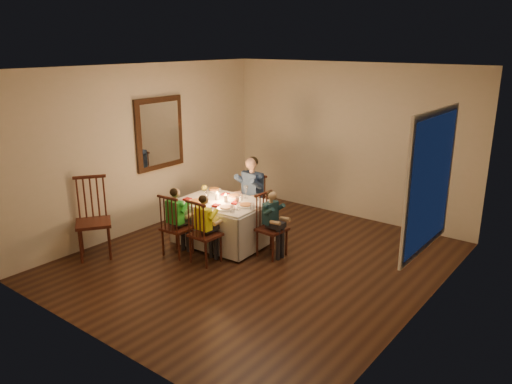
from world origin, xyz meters
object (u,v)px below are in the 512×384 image
Objects in this scene: chair_end at (272,256)px; adult at (251,230)px; child_green at (178,254)px; chair_adult at (251,230)px; chair_near_left at (178,254)px; serving_bowl at (214,191)px; dining_table at (222,213)px; chair_near_right at (206,262)px; child_yellow at (206,262)px; child_teal at (272,256)px; chair_extra at (97,256)px.

chair_end is 0.76× the size of adult.
chair_adult is at bearing -103.39° from child_green.
adult is (0.22, 1.40, 0.00)m from chair_near_left.
child_green is at bearing 129.53° from chair_end.
chair_adult is 4.51× the size of serving_bowl.
dining_table is 1.47× the size of chair_near_right.
chair_near_left and chair_near_right have the same top height.
child_yellow is at bearing -54.29° from serving_bowl.
chair_near_right is 0.94m from chair_end.
chair_near_left is (-0.23, -0.71, -0.47)m from dining_table.
chair_near_left is at bearing -92.30° from chair_adult.
dining_table reaches higher than child_teal.
chair_extra is at bearing 32.53° from child_yellow.
chair_near_right is 1.36m from adult.
chair_near_right is 0.76× the size of adult.
serving_bowl reaches higher than adult.
dining_table is 0.88m from chair_near_left.
chair_near_right is 0.92× the size of child_green.
chair_near_right is (0.48, 0.06, 0.00)m from chair_near_left.
chair_extra is 1.18× the size of child_teal.
chair_adult is at bearing 49.77° from serving_bowl.
chair_extra is 0.95× the size of adult.
chair_extra reaches higher than chair_adult.
chair_adult is 0.94× the size of child_yellow.
serving_bowl is (-0.38, -0.45, 0.69)m from chair_adult.
chair_adult is 1.00× the size of chair_near_left.
chair_near_left is at bearing 180.00° from child_green.
child_green is at bearing -92.30° from adult.
child_teal is at bearing -148.21° from child_green.
chair_end is 0.80× the size of chair_extra.
chair_end is at bearing -148.21° from chair_near_left.
chair_end is (0.85, -0.61, 0.00)m from chair_adult.
child_green is at bearing -110.80° from dining_table.
chair_extra reaches higher than chair_near_right.
adult is at bearing -103.39° from chair_near_left.
chair_near_left is 1.33m from chair_end.
child_teal is (1.08, 0.78, 0.00)m from chair_near_left.
adult reaches higher than chair_adult.
serving_bowl is at bearing -52.65° from child_yellow.
chair_extra is 1.15× the size of child_green.
dining_table is 1.17× the size of chair_extra.
dining_table is 0.50m from serving_bowl.
child_teal is 1.42m from serving_bowl.
chair_near_right is at bearing 144.15° from child_teal.
chair_near_left is (-0.22, -1.40, 0.00)m from chair_adult.
chair_adult is 1.36m from chair_near_right.
child_yellow is 1.01× the size of child_teal.
chair_adult is 0.80× the size of chair_extra.
adult is 1.05m from child_teal.
chair_end is 0.94× the size of child_yellow.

